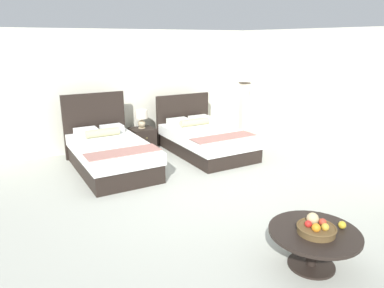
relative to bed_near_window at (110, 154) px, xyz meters
name	(u,v)px	position (x,y,z in m)	size (l,w,h in m)	color
ground_plane	(210,193)	(1.02, -1.78, -0.32)	(9.55, 9.98, 0.02)	#B0B2A6
wall_back	(133,89)	(1.02, 1.40, 0.95)	(9.55, 0.12, 2.52)	silver
wall_side_right	(326,95)	(3.99, -1.38, 0.95)	(0.12, 5.58, 2.52)	silver
bed_near_window	(110,154)	(0.00, 0.00, 0.00)	(1.25, 2.12, 1.29)	black
bed_near_corner	(205,140)	(2.04, 0.00, -0.02)	(1.33, 2.14, 1.12)	black
nightstand	(143,139)	(1.01, 0.92, -0.08)	(0.48, 0.49, 0.46)	black
table_lamp	(141,117)	(1.01, 0.94, 0.41)	(0.27, 0.27, 0.41)	tan
coffee_table	(314,239)	(0.91, -3.94, 0.01)	(0.94, 0.94, 0.42)	black
fruit_bowl	(316,228)	(0.89, -3.96, 0.17)	(0.40, 0.40, 0.18)	brown
loose_apple	(342,225)	(1.20, -4.04, 0.15)	(0.08, 0.08, 0.08)	gold
floor_lamp_corner	(244,110)	(3.59, 0.69, 0.35)	(0.21, 0.21, 1.32)	#332B20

